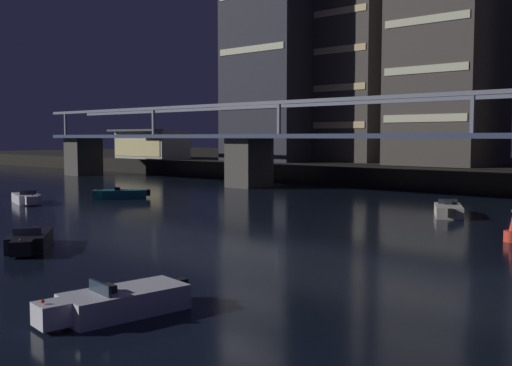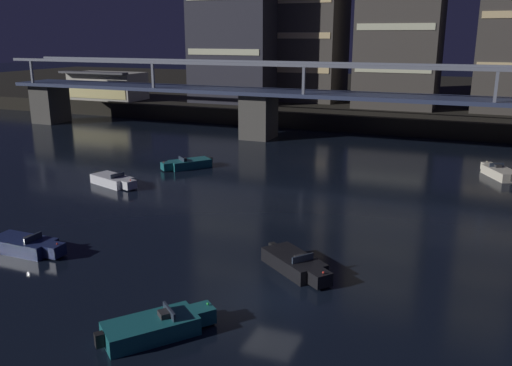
# 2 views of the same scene
# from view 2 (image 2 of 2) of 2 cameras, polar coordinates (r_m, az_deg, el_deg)

# --- Properties ---
(ground_plane) EXTENTS (400.00, 400.00, 0.00)m
(ground_plane) POSITION_cam_2_polar(r_m,az_deg,el_deg) (26.66, 1.78, -12.28)
(ground_plane) COLOR black
(far_riverbank) EXTENTS (240.00, 80.00, 2.20)m
(far_riverbank) POSITION_cam_2_polar(r_m,az_deg,el_deg) (110.08, 18.19, 8.84)
(far_riverbank) COLOR black
(far_riverbank) RESTS_ON ground
(river_bridge) EXTENTS (105.57, 6.40, 9.38)m
(river_bridge) POSITION_cam_2_polar(r_m,az_deg,el_deg) (62.25, 14.72, 7.58)
(river_bridge) COLOR #4C4944
(river_bridge) RESTS_ON ground
(tower_west_tall) EXTENTS (9.06, 11.61, 26.21)m
(tower_west_tall) POSITION_cam_2_polar(r_m,az_deg,el_deg) (89.46, 6.31, 17.17)
(tower_west_tall) COLOR #423D38
(tower_west_tall) RESTS_ON far_riverbank
(tower_central) EXTENTS (11.39, 13.60, 29.09)m
(tower_central) POSITION_cam_2_polar(r_m,az_deg,el_deg) (84.35, 15.52, 17.81)
(tower_central) COLOR #423D38
(tower_central) RESTS_ON far_riverbank
(waterfront_pavilion) EXTENTS (12.40, 7.40, 4.70)m
(waterfront_pavilion) POSITION_cam_2_polar(r_m,az_deg,el_deg) (92.84, -15.61, 10.01)
(waterfront_pavilion) COLOR #B2AD9E
(waterfront_pavilion) RESTS_ON far_riverbank
(speedboat_near_left) EXTENTS (4.05, 4.66, 1.16)m
(speedboat_near_left) POSITION_cam_2_polar(r_m,az_deg,el_deg) (52.06, -7.30, 2.04)
(speedboat_near_left) COLOR #196066
(speedboat_near_left) RESTS_ON ground
(speedboat_near_center) EXTENTS (5.14, 2.92, 1.16)m
(speedboat_near_center) POSITION_cam_2_polar(r_m,az_deg,el_deg) (47.31, -15.02, 0.26)
(speedboat_near_center) COLOR silver
(speedboat_near_center) RESTS_ON ground
(speedboat_near_right) EXTENTS (4.67, 4.02, 1.16)m
(speedboat_near_right) POSITION_cam_2_polar(r_m,az_deg,el_deg) (29.42, 4.29, -8.63)
(speedboat_near_right) COLOR black
(speedboat_near_right) RESTS_ON ground
(speedboat_mid_center) EXTENTS (4.11, 4.62, 1.16)m
(speedboat_mid_center) POSITION_cam_2_polar(r_m,az_deg,el_deg) (23.93, -10.69, -14.90)
(speedboat_mid_center) COLOR #196066
(speedboat_mid_center) RESTS_ON ground
(speedboat_mid_right) EXTENTS (5.19, 1.81, 1.16)m
(speedboat_mid_right) POSITION_cam_2_polar(r_m,az_deg,el_deg) (34.62, -23.43, -6.14)
(speedboat_mid_right) COLOR #19234C
(speedboat_mid_right) RESTS_ON ground
(speedboat_far_left) EXTENTS (3.41, 4.94, 1.16)m
(speedboat_far_left) POSITION_cam_2_polar(r_m,az_deg,el_deg) (53.21, 24.63, 1.03)
(speedboat_far_left) COLOR beige
(speedboat_far_left) RESTS_ON ground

